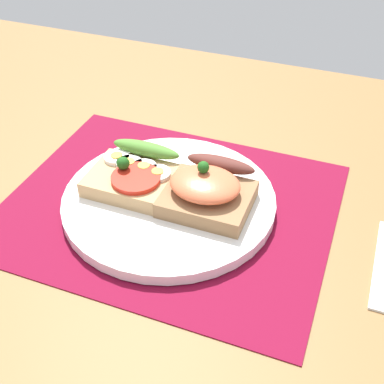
% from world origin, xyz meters
% --- Properties ---
extents(ground_plane, '(1.20, 0.90, 0.03)m').
position_xyz_m(ground_plane, '(0.00, 0.00, -0.02)').
color(ground_plane, olive).
extents(placemat, '(0.39, 0.32, 0.00)m').
position_xyz_m(placemat, '(0.00, 0.00, 0.00)').
color(placemat, maroon).
rests_on(placemat, ground_plane).
extents(plate, '(0.26, 0.26, 0.01)m').
position_xyz_m(plate, '(0.00, 0.00, 0.01)').
color(plate, white).
rests_on(plate, placemat).
extents(sandwich_egg_tomato, '(0.10, 0.10, 0.04)m').
position_xyz_m(sandwich_egg_tomato, '(-0.05, 0.01, 0.03)').
color(sandwich_egg_tomato, tan).
rests_on(sandwich_egg_tomato, plate).
extents(sandwich_salmon, '(0.10, 0.10, 0.06)m').
position_xyz_m(sandwich_salmon, '(0.05, 0.01, 0.04)').
color(sandwich_salmon, '#956C47').
rests_on(sandwich_salmon, plate).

